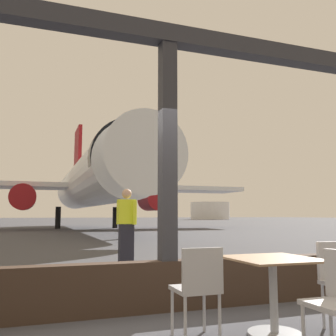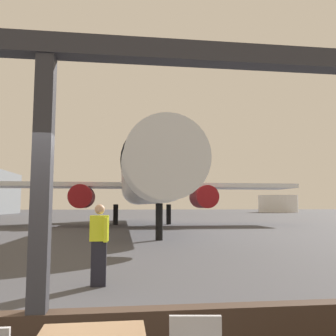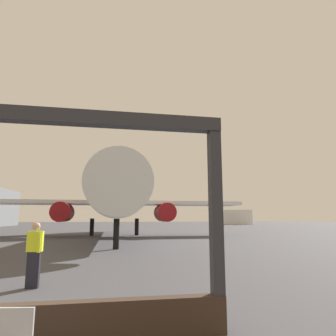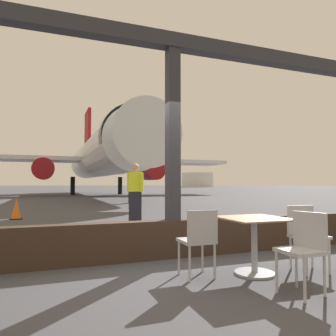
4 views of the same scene
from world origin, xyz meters
name	(u,v)px [view 1 (image 1 of 4)]	position (x,y,z in m)	size (l,w,h in m)	color
ground_plane	(49,225)	(0.00, 40.00, 0.00)	(220.00, 220.00, 0.00)	#424247
window_frame	(168,202)	(0.00, 0.00, 1.32)	(8.67, 0.24, 3.64)	#38281E
dining_table	(273,288)	(0.66, -1.26, 0.44)	(0.82, 0.82, 0.73)	#8C6B4C
cafe_chair_window_left	(198,284)	(-0.11, -1.17, 0.52)	(0.40, 0.40, 0.85)	#B2B2B7
airplane	(94,181)	(2.72, 25.01, 3.73)	(26.95, 29.70, 10.67)	silver
ground_crew_worker	(126,226)	(0.39, 3.91, 0.90)	(0.40, 0.48, 1.74)	black
fuel_storage_tank	(210,211)	(39.83, 81.54, 2.13)	(9.66, 9.66, 4.26)	white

